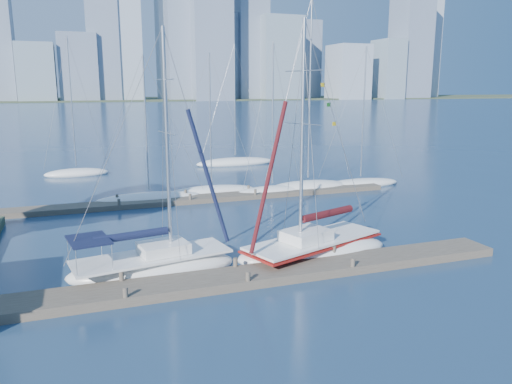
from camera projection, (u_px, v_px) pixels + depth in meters
name	position (u px, v px, depth m)	size (l,w,h in m)	color
ground	(242.00, 282.00, 21.83)	(700.00, 700.00, 0.00)	#162F48
near_dock	(242.00, 278.00, 21.79)	(26.00, 2.00, 0.40)	#494135
far_dock	(201.00, 199.00, 37.20)	(30.00, 1.80, 0.36)	#494135
far_shore	(87.00, 100.00, 316.92)	(800.00, 100.00, 1.50)	#38472D
sailboat_navy	(152.00, 255.00, 22.60)	(7.92, 3.78, 11.41)	white
sailboat_maroon	(313.00, 239.00, 24.91)	(8.44, 5.20, 11.95)	white
bg_boat_1	(149.00, 199.00, 37.00)	(8.29, 4.04, 10.93)	white
bg_boat_2	(212.00, 191.00, 39.75)	(7.37, 4.63, 11.18)	white
bg_boat_3	(272.00, 191.00, 39.61)	(6.31, 4.06, 12.02)	white
bg_boat_4	(308.00, 187.00, 41.03)	(7.47, 3.36, 15.51)	white
bg_boat_5	(360.00, 184.00, 42.78)	(7.56, 3.72, 11.90)	white
bg_boat_6	(77.00, 173.00, 47.90)	(6.25, 3.50, 13.20)	white
bg_boat_7	(235.00, 162.00, 54.54)	(9.02, 4.95, 13.11)	white
skyline	(116.00, 37.00, 288.26)	(503.39, 51.31, 125.38)	#8198A7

